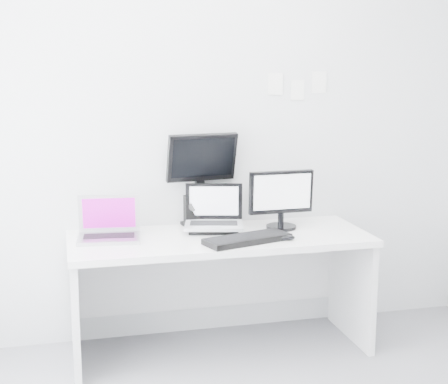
{
  "coord_description": "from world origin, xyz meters",
  "views": [
    {
      "loc": [
        -0.91,
        -2.53,
        1.73
      ],
      "look_at": [
        0.02,
        1.23,
        1.0
      ],
      "focal_mm": 53.46,
      "sensor_mm": 36.0,
      "label": 1
    }
  ],
  "objects": [
    {
      "name": "mouse",
      "position": [
        0.35,
        1.05,
        0.75
      ],
      "size": [
        0.11,
        0.08,
        0.03
      ],
      "primitive_type": "ellipsoid",
      "rotation": [
        0.0,
        0.0,
        -0.14
      ],
      "color": "black",
      "rests_on": "desk"
    },
    {
      "name": "wall_note_0",
      "position": [
        0.45,
        1.59,
        1.62
      ],
      "size": [
        0.1,
        0.0,
        0.14
      ],
      "primitive_type": "cube",
      "color": "white",
      "rests_on": "back_wall"
    },
    {
      "name": "macbook",
      "position": [
        -0.66,
        1.3,
        0.86
      ],
      "size": [
        0.39,
        0.31,
        0.27
      ],
      "primitive_type": "cube",
      "rotation": [
        0.0,
        0.0,
        -0.11
      ],
      "color": "#A6A5AA",
      "rests_on": "desk"
    },
    {
      "name": "wall_note_2",
      "position": [
        0.75,
        1.59,
        1.63
      ],
      "size": [
        0.1,
        0.0,
        0.14
      ],
      "primitive_type": "cube",
      "color": "white",
      "rests_on": "back_wall"
    },
    {
      "name": "dell_laptop",
      "position": [
        -0.01,
        1.36,
        0.88
      ],
      "size": [
        0.41,
        0.35,
        0.3
      ],
      "primitive_type": "cube",
      "rotation": [
        0.0,
        0.0,
        -0.24
      ],
      "color": "#ADB0B5",
      "rests_on": "desk"
    },
    {
      "name": "back_wall",
      "position": [
        0.0,
        1.6,
        1.35
      ],
      "size": [
        3.6,
        0.0,
        3.6
      ],
      "primitive_type": "plane",
      "rotation": [
        1.57,
        0.0,
        0.0
      ],
      "color": "silver",
      "rests_on": "ground"
    },
    {
      "name": "wall_note_1",
      "position": [
        0.6,
        1.59,
        1.58
      ],
      "size": [
        0.09,
        0.0,
        0.13
      ],
      "primitive_type": "cube",
      "color": "white",
      "rests_on": "back_wall"
    },
    {
      "name": "samsung_monitor",
      "position": [
        0.42,
        1.34,
        0.92
      ],
      "size": [
        0.42,
        0.21,
        0.38
      ],
      "primitive_type": "cube",
      "rotation": [
        0.0,
        0.0,
        0.04
      ],
      "color": "black",
      "rests_on": "desk"
    },
    {
      "name": "rear_monitor",
      "position": [
        -0.05,
        1.54,
        1.03
      ],
      "size": [
        0.47,
        0.23,
        0.61
      ],
      "primitive_type": "cube",
      "rotation": [
        0.0,
        0.0,
        0.15
      ],
      "color": "black",
      "rests_on": "desk"
    },
    {
      "name": "desk",
      "position": [
        0.0,
        1.25,
        0.36
      ],
      "size": [
        1.8,
        0.7,
        0.73
      ],
      "primitive_type": "cube",
      "color": "white",
      "rests_on": "ground"
    },
    {
      "name": "speaker",
      "position": [
        -0.11,
        1.55,
        0.83
      ],
      "size": [
        0.1,
        0.1,
        0.19
      ],
      "primitive_type": "cube",
      "rotation": [
        0.0,
        0.0,
        0.1
      ],
      "color": "black",
      "rests_on": "desk"
    },
    {
      "name": "keyboard",
      "position": [
        0.12,
        1.07,
        0.75
      ],
      "size": [
        0.55,
        0.33,
        0.03
      ],
      "primitive_type": "cube",
      "rotation": [
        0.0,
        0.0,
        0.3
      ],
      "color": "black",
      "rests_on": "desk"
    }
  ]
}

